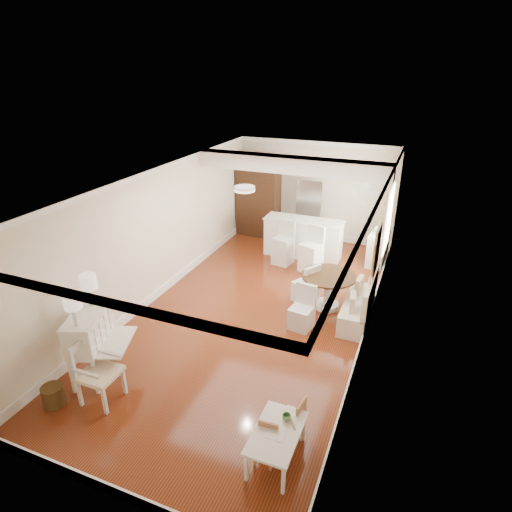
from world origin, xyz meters
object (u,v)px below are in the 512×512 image
Objects in this scene: gustavian_armchair at (100,372)px; kids_chair_c at (265,445)px; slip_chair_far at (306,283)px; wicker_basket at (53,395)px; dining_table at (328,291)px; bar_stool_left at (283,243)px; breakfast_counter at (303,238)px; sideboard at (378,248)px; fridge at (321,213)px; slip_chair_near at (302,308)px; secretary_bureau at (91,346)px; kids_table at (276,445)px; pantry_cabinet at (258,197)px; kids_chair_b at (292,415)px; kids_chair_a at (284,437)px; bar_stool_right at (311,249)px.

kids_chair_c is at bearing -93.58° from gustavian_armchair.
kids_chair_c is 4.20m from slip_chair_far.
wicker_basket is at bearing -178.60° from kids_chair_c.
bar_stool_left is at bearing 132.22° from dining_table.
breakfast_counter reaches higher than kids_chair_c.
breakfast_counter is 1.92m from sideboard.
fridge reaches higher than wicker_basket.
bar_stool_left is at bearing 124.25° from slip_chair_near.
bar_stool_left is at bearing -153.99° from sideboard.
fridge is at bearing 54.02° from secretary_bureau.
sideboard is at bearing -26.91° from gustavian_armchair.
breakfast_counter is (1.80, 5.93, -0.07)m from secretary_bureau.
gustavian_armchair is at bearing 179.19° from kids_table.
dining_table is at bearing -62.66° from breakfast_counter.
kids_chair_c is at bearing -87.66° from dining_table.
slip_chair_far is 4.22m from pantry_cabinet.
bar_stool_left reaches higher than dining_table.
kids_table is 0.15m from kids_chair_c.
breakfast_counter is at bearing -156.74° from kids_chair_b.
kids_chair_c is 0.64× the size of slip_chair_near.
pantry_cabinet is at bearing 147.57° from breakfast_counter.
dining_table is at bearing 89.68° from kids_chair_c.
gustavian_armchair is at bearing -118.08° from slip_chair_near.
fridge is at bearing 96.37° from kids_chair_c.
bar_stool_left is (1.59, 6.05, 0.40)m from wicker_basket.
slip_chair_near is at bearing 95.52° from kids_chair_c.
kids_chair_c is 6.07m from bar_stool_left.
slip_chair_near is at bearing -80.36° from fridge.
secretary_bureau is 6.20m from breakfast_counter.
secretary_bureau is at bearing -116.65° from sideboard.
pantry_cabinet is (-1.36, 1.72, 0.59)m from bar_stool_left.
sideboard reaches higher than wicker_basket.
pantry_cabinet is at bearing 179.10° from fridge.
gustavian_armchair is at bearing -72.39° from kids_chair_b.
fridge is (-1.36, 7.26, 0.65)m from kids_chair_a.
kids_chair_a is 0.55× the size of slip_chair_far.
bar_stool_left reaches higher than kids_chair_b.
pantry_cabinet is at bearing 88.29° from wicker_basket.
gustavian_armchair is 1.82× the size of kids_chair_c.
kids_table is (3.44, 0.32, 0.08)m from wicker_basket.
bar_stool_left is 0.49× the size of pantry_cabinet.
kids_chair_c reaches higher than kids_chair_a.
secretary_bureau is at bearing -129.66° from kids_chair_a.
wicker_basket is 3.53m from kids_chair_a.
bar_stool_right reaches higher than dining_table.
gustavian_armchair reaches higher than slip_chair_far.
kids_chair_b is 0.62m from kids_chair_c.
dining_table is 1.00× the size of bar_stool_left.
secretary_bureau reaches higher than kids_chair_c.
secretary_bureau is 3.25m from kids_chair_c.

